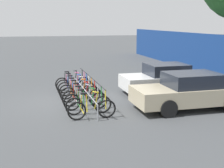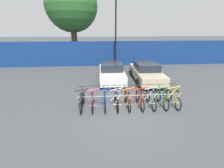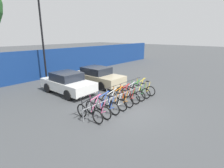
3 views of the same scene
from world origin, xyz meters
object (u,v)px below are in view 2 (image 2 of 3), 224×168
at_px(bike_rack, 128,97).
at_px(bicycle_orange, 128,100).
at_px(bicycle_black, 82,102).
at_px(bicycle_yellow, 173,98).
at_px(bicycle_white, 117,100).
at_px(bicycle_red, 140,100).
at_px(car_beige, 146,72).
at_px(bicycle_blue, 105,101).
at_px(car_white, 112,72).
at_px(lamp_post, 116,25).
at_px(tree_behind_hoarding, 72,6).
at_px(bicycle_silver, 151,99).
at_px(bicycle_pink, 93,101).
at_px(bicycle_green, 162,99).

distance_m(bike_rack, bicycle_orange, 0.20).
distance_m(bicycle_black, bicycle_yellow, 4.78).
bearing_deg(bicycle_orange, bicycle_white, 179.06).
xyz_separation_m(bicycle_red, car_beige, (1.45, 3.92, 0.31)).
height_order(bicycle_blue, car_white, car_white).
height_order(bicycle_orange, car_beige, car_beige).
height_order(car_beige, lamp_post, lamp_post).
bearing_deg(tree_behind_hoarding, car_white, -61.32).
relative_size(bicycle_blue, bicycle_yellow, 1.00).
distance_m(bicycle_red, lamp_post, 8.81).
relative_size(bicycle_silver, car_white, 0.44).
xyz_separation_m(bicycle_black, bicycle_blue, (1.16, 0.00, 0.00)).
bearing_deg(bicycle_pink, bike_rack, 4.19).
bearing_deg(car_white, tree_behind_hoarding, 118.68).
relative_size(bicycle_black, car_white, 0.44).
distance_m(bicycle_yellow, lamp_post, 9.10).
xyz_separation_m(bicycle_black, car_beige, (4.43, 3.92, 0.31)).
relative_size(bike_rack, car_white, 1.36).
relative_size(bicycle_orange, lamp_post, 0.23).
bearing_deg(bicycle_black, bicycle_green, 1.99).
height_order(bicycle_black, bicycle_blue, same).
distance_m(bike_rack, tree_behind_hoarding, 12.69).
distance_m(bicycle_black, bicycle_red, 2.98).
bearing_deg(bicycle_black, tree_behind_hoarding, 101.98).
height_order(bicycle_orange, bicycle_green, same).
xyz_separation_m(bike_rack, bicycle_blue, (-1.24, -0.15, -0.12)).
relative_size(car_beige, tree_behind_hoarding, 0.50).
height_order(bicycle_blue, tree_behind_hoarding, tree_behind_hoarding).
bearing_deg(bicycle_silver, tree_behind_hoarding, 116.97).
distance_m(bicycle_blue, car_beige, 5.12).
distance_m(bicycle_black, car_white, 4.43).
bearing_deg(car_beige, bicycle_black, -138.54).
height_order(bicycle_yellow, lamp_post, lamp_post).
bearing_deg(bicycle_red, car_white, 102.87).
relative_size(bicycle_pink, bicycle_yellow, 1.00).
bearing_deg(bicycle_black, bike_rack, 5.55).
distance_m(bicycle_pink, bicycle_orange, 1.79).
bearing_deg(bicycle_pink, tree_behind_hoarding, 102.35).
relative_size(bicycle_white, lamp_post, 0.23).
distance_m(bicycle_black, tree_behind_hoarding, 12.28).
xyz_separation_m(bicycle_black, bicycle_silver, (3.56, 0.00, 0.00)).
relative_size(bicycle_pink, lamp_post, 0.23).
bearing_deg(bicycle_yellow, car_beige, 92.10).
relative_size(bicycle_white, bicycle_orange, 1.00).
bearing_deg(tree_behind_hoarding, bicycle_green, -60.63).
xyz_separation_m(bike_rack, bicycle_pink, (-1.85, -0.15, -0.12)).
height_order(bicycle_pink, bicycle_green, same).
bearing_deg(tree_behind_hoarding, bicycle_blue, -74.18).
xyz_separation_m(bicycle_silver, tree_behind_hoarding, (-5.46, 10.77, 5.59)).
bearing_deg(lamp_post, bicycle_white, -95.01).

